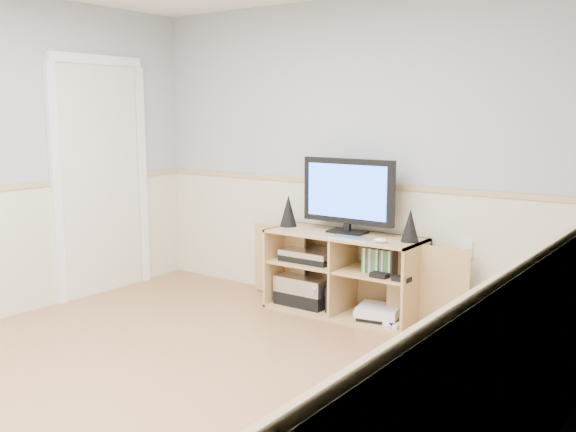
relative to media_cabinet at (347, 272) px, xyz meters
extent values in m
cube|color=tan|center=(-0.11, -2.04, -0.34)|extent=(4.00, 4.50, 0.02)
cube|color=#A1AAAF|center=(1.90, -2.04, 0.92)|extent=(0.02, 4.50, 2.50)
cube|color=#A1AAAF|center=(-0.11, 0.22, 0.92)|extent=(4.00, 0.02, 2.50)
cube|color=beige|center=(-0.11, 0.20, 0.17)|extent=(4.00, 0.01, 1.00)
cube|color=tan|center=(-0.11, 0.20, 0.69)|extent=(4.00, 0.02, 0.04)
cube|color=silver|center=(-2.09, -0.74, 0.67)|extent=(0.03, 0.82, 2.00)
cube|color=tan|center=(0.00, -0.06, -0.32)|extent=(1.26, 0.47, 0.02)
cube|color=tan|center=(0.00, -0.06, 0.31)|extent=(1.26, 0.47, 0.02)
cube|color=tan|center=(-0.62, -0.06, -0.01)|extent=(0.02, 0.47, 0.65)
cube|color=tan|center=(0.62, -0.06, -0.01)|extent=(0.02, 0.47, 0.65)
cube|color=tan|center=(0.00, 0.17, -0.01)|extent=(1.26, 0.02, 0.65)
cube|color=tan|center=(0.00, -0.06, -0.01)|extent=(0.02, 0.45, 0.61)
cube|color=tan|center=(-0.32, -0.06, 0.05)|extent=(0.60, 0.43, 0.02)
cube|color=tan|center=(0.32, -0.06, 0.05)|extent=(0.60, 0.43, 0.02)
cube|color=tan|center=(-0.68, 0.01, -0.01)|extent=(0.61, 0.12, 0.61)
cube|color=tan|center=(0.68, 0.01, -0.01)|extent=(0.61, 0.12, 0.61)
cube|color=black|center=(0.00, -0.01, 0.33)|extent=(0.30, 0.18, 0.02)
cube|color=black|center=(0.00, -0.01, 0.37)|extent=(0.05, 0.04, 0.06)
cube|color=black|center=(0.00, -0.01, 0.65)|extent=(0.80, 0.05, 0.51)
cube|color=blue|center=(0.00, -0.03, 0.65)|extent=(0.70, 0.01, 0.42)
cone|color=black|center=(-0.56, -0.04, 0.45)|extent=(0.14, 0.14, 0.26)
cone|color=black|center=(0.55, -0.04, 0.44)|extent=(0.13, 0.13, 0.25)
cube|color=silver|center=(0.14, -0.20, 0.32)|extent=(0.32, 0.13, 0.01)
ellipsoid|color=white|center=(0.40, -0.20, 0.34)|extent=(0.11, 0.10, 0.04)
cube|color=black|center=(-0.36, -0.06, -0.26)|extent=(0.44, 0.33, 0.11)
cube|color=silver|center=(-0.36, -0.06, -0.14)|extent=(0.44, 0.33, 0.13)
cube|color=black|center=(-0.32, -0.06, 0.08)|extent=(0.44, 0.31, 0.05)
cube|color=silver|center=(-0.32, -0.06, 0.13)|extent=(0.44, 0.31, 0.05)
cube|color=black|center=(-0.08, -0.11, -0.21)|extent=(0.04, 0.14, 0.20)
cube|color=white|center=(0.22, -0.03, -0.29)|extent=(0.24, 0.20, 0.05)
cube|color=black|center=(0.34, -0.08, -0.30)|extent=(0.34, 0.30, 0.03)
cube|color=white|center=(0.34, -0.08, -0.24)|extent=(0.36, 0.32, 0.08)
cube|color=white|center=(0.54, -0.16, -0.30)|extent=(0.04, 0.14, 0.03)
cube|color=white|center=(0.52, 0.00, -0.30)|extent=(0.09, 0.15, 0.03)
cube|color=#3F8C3F|center=(0.34, -0.08, 0.15)|extent=(0.25, 0.14, 0.19)
cube|color=white|center=(0.89, 0.19, 0.27)|extent=(0.12, 0.03, 0.12)
camera|label=1|loc=(2.55, -4.32, 1.26)|focal=40.00mm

